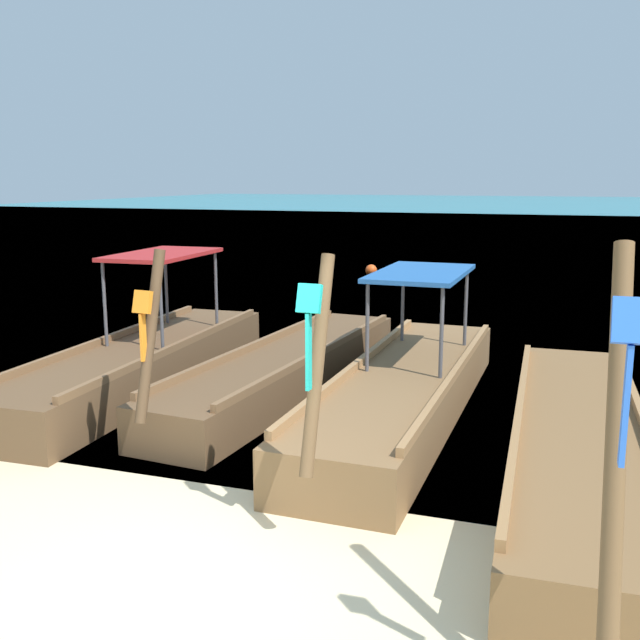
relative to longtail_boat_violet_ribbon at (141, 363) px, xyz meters
name	(u,v)px	position (x,y,z in m)	size (l,w,h in m)	color
ground	(167,581)	(3.16, -4.67, -0.37)	(120.00, 120.00, 0.00)	beige
sea_water	(535,214)	(3.16, 57.09, -0.37)	(120.00, 120.00, 0.00)	#147A89
longtail_boat_violet_ribbon	(141,363)	(0.00, 0.00, 0.00)	(1.51, 6.83, 2.48)	brown
longtail_boat_orange_ribbon	(286,370)	(2.13, 0.56, -0.07)	(1.72, 6.74, 2.38)	brown
longtail_boat_turquoise_ribbon	(405,390)	(4.08, -0.10, -0.01)	(1.53, 6.98, 2.48)	brown
longtail_boat_blue_ribbon	(578,445)	(6.23, -1.30, -0.08)	(1.51, 7.62, 2.76)	brown
mooring_buoy_near	(371,270)	(0.09, 13.31, -0.18)	(0.37, 0.37, 0.37)	#EA5119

